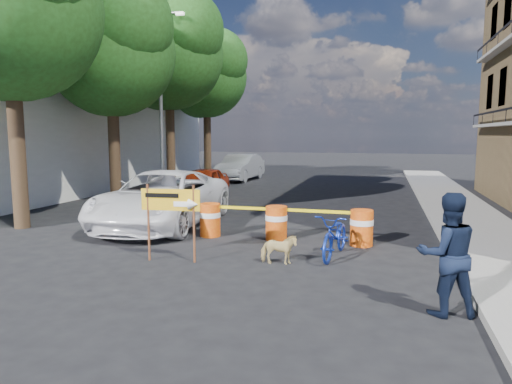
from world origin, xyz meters
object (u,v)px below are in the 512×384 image
Objects in this scene: bicycle at (336,215)px; suv_white at (163,198)px; barrel_far_right at (362,227)px; pedestrian at (447,254)px; dog at (279,249)px; sedan_silver at (240,167)px; sedan_red at (202,183)px; barrel_mid_right at (276,222)px; barrel_far_left at (149,216)px; barrel_mid_left at (210,219)px; detour_sign at (178,206)px.

bicycle is 0.32× the size of suv_white.
barrel_far_right is 4.44m from pedestrian.
bicycle is 1.57m from dog.
sedan_silver is at bearing 117.93° from barrel_far_right.
sedan_red is (-8.47, 10.88, -0.28)m from pedestrian.
barrel_mid_right is 15.83m from sedan_silver.
barrel_far_left is 5.85m from barrel_far_right.
barrel_mid_right is 0.15× the size of suv_white.
barrel_mid_right is at bearing -63.39° from pedestrian.
barrel_mid_left reaches higher than dog.
bicycle is 5.94m from suv_white.
barrel_mid_left is at bearing 2.03° from barrel_far_left.
sedan_silver is at bearing 94.70° from suv_white.
sedan_red is at bearing 113.88° from barrel_mid_left.
pedestrian reaches higher than detour_sign.
barrel_far_left is 0.19× the size of sedan_silver.
pedestrian is 0.48× the size of sedan_red.
bicycle reaches higher than barrel_far_left.
bicycle is (5.33, -1.19, 0.50)m from barrel_far_left.
barrel_mid_right is 2.29m from dog.
barrel_mid_left is 6.90m from pedestrian.
barrel_mid_right is 3.14m from detour_sign.
pedestrian is at bearing -130.66° from dog.
barrel_mid_right is 1.15× the size of dog.
barrel_mid_left is 0.23× the size of sedan_red.
dog is (-3.08, 1.97, -0.62)m from pedestrian.
dog is (-1.63, -2.20, -0.14)m from barrel_far_right.
sedan_red is at bearing 137.31° from bicycle.
suv_white is (-7.44, 5.19, -0.13)m from pedestrian.
sedan_red is (-7.02, 6.71, 0.21)m from barrel_far_right.
barrel_far_right is at bearing -44.52° from dog.
suv_white is at bearing -80.06° from sedan_silver.
barrel_mid_right is 3.94m from suv_white.
barrel_far_left is 3.33m from detour_sign.
barrel_mid_right is 0.47× the size of pedestrian.
barrel_mid_left is (1.81, 0.06, 0.00)m from barrel_far_left.
pedestrian is at bearing -55.11° from sedan_red.
pedestrian reaches higher than barrel_mid_left.
sedan_red is (-5.39, 8.91, 0.35)m from dog.
bicycle is at bearing -58.60° from dog.
barrel_mid_left is 0.19× the size of sedan_silver.
barrel_mid_right is 1.00× the size of barrel_far_right.
dog is 18.11m from sedan_silver.
suv_white reaches higher than dog.
suv_white is at bearing 165.38° from bicycle.
bicycle reaches higher than pedestrian.
barrel_far_left is 1.15× the size of dog.
dog is at bearing -39.40° from suv_white.
barrel_far_left is 0.47× the size of bicycle.
detour_sign is (-3.78, -2.58, 0.76)m from barrel_far_right.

